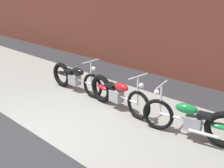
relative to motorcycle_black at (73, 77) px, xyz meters
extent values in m
plane|color=#2D2D30|center=(1.46, -2.11, -0.40)|extent=(80.00, 80.00, 0.00)
cube|color=gray|center=(1.46, -0.36, -0.40)|extent=(36.00, 3.50, 0.01)
torus|color=black|center=(0.81, 0.01, -0.06)|extent=(0.68, 0.09, 0.68)
torus|color=black|center=(-0.49, -0.01, -0.03)|extent=(0.73, 0.14, 0.73)
cylinder|color=silver|center=(0.16, 0.00, -0.02)|extent=(1.24, 0.08, 0.06)
cube|color=#99999E|center=(0.08, 0.00, -0.06)|extent=(0.32, 0.23, 0.28)
ellipsoid|color=black|center=(0.24, 0.00, 0.22)|extent=(0.44, 0.20, 0.20)
ellipsoid|color=black|center=(-0.44, -0.01, 0.03)|extent=(0.44, 0.19, 0.10)
cube|color=black|center=(-0.12, 0.00, 0.16)|extent=(0.28, 0.21, 0.08)
cylinder|color=silver|center=(0.77, 0.01, 0.25)|extent=(0.04, 0.04, 0.62)
cylinder|color=silver|center=(0.77, 0.01, 0.61)|extent=(0.04, 0.58, 0.03)
sphere|color=white|center=(0.87, 0.01, 0.43)|extent=(0.11, 0.11, 0.11)
cylinder|color=silver|center=(-0.17, 0.15, -0.14)|extent=(0.55, 0.07, 0.06)
torus|color=black|center=(2.46, -0.13, -0.06)|extent=(0.68, 0.14, 0.68)
torus|color=black|center=(1.17, -0.02, -0.03)|extent=(0.74, 0.20, 0.73)
cylinder|color=silver|center=(1.82, -0.07, -0.02)|extent=(1.24, 0.17, 0.06)
cube|color=#99999E|center=(1.74, -0.07, -0.06)|extent=(0.34, 0.25, 0.28)
ellipsoid|color=red|center=(1.90, -0.08, 0.22)|extent=(0.46, 0.23, 0.20)
ellipsoid|color=red|center=(1.22, -0.02, 0.03)|extent=(0.45, 0.22, 0.10)
cube|color=black|center=(1.54, -0.05, 0.16)|extent=(0.30, 0.22, 0.08)
cylinder|color=silver|center=(2.42, -0.13, 0.25)|extent=(0.05, 0.05, 0.62)
cylinder|color=silver|center=(2.42, -0.13, 0.61)|extent=(0.08, 0.58, 0.03)
sphere|color=white|center=(2.52, -0.14, 0.43)|extent=(0.11, 0.11, 0.11)
cylinder|color=silver|center=(1.51, 0.10, -0.14)|extent=(0.55, 0.11, 0.06)
torus|color=black|center=(3.04, -0.22, -0.06)|extent=(0.68, 0.22, 0.68)
torus|color=black|center=(4.32, 0.04, -0.03)|extent=(0.74, 0.27, 0.73)
cylinder|color=silver|center=(3.68, -0.09, -0.02)|extent=(1.22, 0.30, 0.06)
cube|color=#99999E|center=(3.76, -0.08, -0.06)|extent=(0.36, 0.28, 0.28)
ellipsoid|color=#197A38|center=(3.60, -0.11, 0.22)|extent=(0.47, 0.28, 0.20)
ellipsoid|color=#197A38|center=(4.27, 0.03, 0.03)|extent=(0.47, 0.27, 0.10)
cube|color=black|center=(3.95, -0.04, 0.16)|extent=(0.31, 0.25, 0.08)
cylinder|color=silver|center=(3.08, -0.22, 0.25)|extent=(0.05, 0.05, 0.62)
cylinder|color=silver|center=(3.08, -0.22, 0.61)|extent=(0.15, 0.57, 0.03)
sphere|color=white|center=(2.98, -0.24, 0.43)|extent=(0.11, 0.11, 0.11)
cylinder|color=silver|center=(4.02, -0.17, -0.14)|extent=(0.55, 0.17, 0.06)
camera|label=1|loc=(5.81, -4.59, 2.49)|focal=43.68mm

